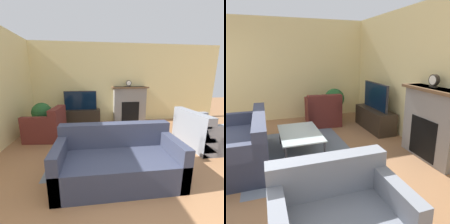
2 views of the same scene
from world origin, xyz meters
The scene contains 11 objects.
wall_back centered at (0.00, 4.49, 1.35)m, with size 8.13×0.06×2.70m.
area_rug centered at (-0.23, 2.19, 0.00)m, with size 2.34×1.92×0.00m.
fireplace centered at (0.72, 4.30, 0.65)m, with size 1.24×0.37×1.25m.
tv_stand centered at (-0.97, 4.15, 0.25)m, with size 1.26×0.46×0.50m.
tv centered at (-0.97, 4.15, 0.82)m, with size 1.05×0.06×0.63m.
couch_sectional centered at (-0.20, 1.24, 0.29)m, with size 1.84×0.88×0.82m.
couch_loveseat centered at (1.96, 2.18, 0.29)m, with size 0.89×1.20×0.82m.
armchair_by_window centered at (-1.76, 3.06, 0.30)m, with size 0.93×0.91×0.82m.
coffee_table centered at (-0.23, 2.20, 0.37)m, with size 1.14×0.72×0.41m.
potted_plant centered at (-1.99, 3.45, 0.56)m, with size 0.54×0.54×0.88m.
mantel_clock centered at (0.67, 4.30, 1.37)m, with size 0.19×0.07×0.22m.
Camera 1 is at (-0.54, -0.84, 1.56)m, focal length 24.00 mm.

